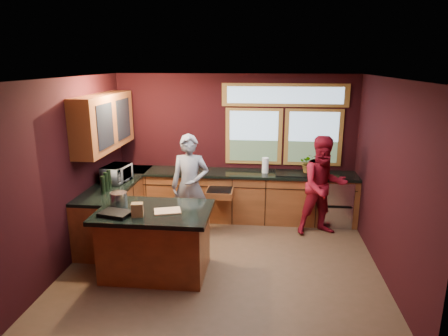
% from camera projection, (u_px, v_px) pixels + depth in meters
% --- Properties ---
extents(floor, '(4.50, 4.50, 0.00)m').
position_uv_depth(floor, '(224.00, 261.00, 6.01)').
color(floor, brown).
rests_on(floor, ground).
extents(room_shell, '(4.52, 4.02, 2.71)m').
position_uv_depth(room_shell, '(186.00, 139.00, 5.92)').
color(room_shell, black).
rests_on(room_shell, ground).
extents(back_counter, '(4.50, 0.64, 0.93)m').
position_uv_depth(back_counter, '(244.00, 196.00, 7.50)').
color(back_counter, brown).
rests_on(back_counter, floor).
extents(left_counter, '(0.64, 2.30, 0.93)m').
position_uv_depth(left_counter, '(117.00, 207.00, 6.91)').
color(left_counter, brown).
rests_on(left_counter, floor).
extents(island, '(1.55, 1.05, 0.95)m').
position_uv_depth(island, '(156.00, 241.00, 5.58)').
color(island, brown).
rests_on(island, floor).
extents(person_grey, '(0.65, 0.44, 1.76)m').
position_uv_depth(person_grey, '(190.00, 186.00, 6.71)').
color(person_grey, slate).
rests_on(person_grey, floor).
extents(person_red, '(0.99, 0.86, 1.73)m').
position_uv_depth(person_red, '(323.00, 186.00, 6.77)').
color(person_red, maroon).
rests_on(person_red, floor).
extents(microwave, '(0.42, 0.56, 0.29)m').
position_uv_depth(microwave, '(117.00, 174.00, 6.75)').
color(microwave, '#999999').
rests_on(microwave, left_counter).
extents(potted_plant, '(0.33, 0.29, 0.37)m').
position_uv_depth(potted_plant, '(309.00, 163.00, 7.26)').
color(potted_plant, '#999999').
rests_on(potted_plant, back_counter).
extents(paper_towel, '(0.12, 0.12, 0.28)m').
position_uv_depth(paper_towel, '(265.00, 165.00, 7.31)').
color(paper_towel, white).
rests_on(paper_towel, back_counter).
extents(cutting_board, '(0.41, 0.34, 0.02)m').
position_uv_depth(cutting_board, '(167.00, 211.00, 5.39)').
color(cutting_board, tan).
rests_on(cutting_board, island).
extents(stock_pot, '(0.24, 0.24, 0.18)m').
position_uv_depth(stock_pot, '(119.00, 199.00, 5.64)').
color(stock_pot, '#BBBBC0').
rests_on(stock_pot, island).
extents(paper_bag, '(0.17, 0.15, 0.18)m').
position_uv_depth(paper_bag, '(137.00, 210.00, 5.21)').
color(paper_bag, brown).
rests_on(paper_bag, island).
extents(black_tray, '(0.45, 0.36, 0.05)m').
position_uv_depth(black_tray, '(116.00, 214.00, 5.26)').
color(black_tray, black).
rests_on(black_tray, island).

